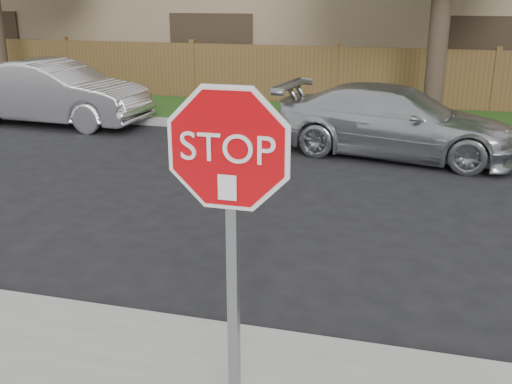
% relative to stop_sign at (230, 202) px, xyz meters
% --- Properties ---
extents(ground, '(90.00, 90.00, 0.00)m').
position_rel_stop_sign_xyz_m(ground, '(-1.16, 1.48, -1.83)').
color(ground, black).
rests_on(ground, ground).
extents(far_curb, '(70.00, 0.30, 0.15)m').
position_rel_stop_sign_xyz_m(far_curb, '(-1.16, 9.63, -1.75)').
color(far_curb, gray).
rests_on(far_curb, ground).
extents(grass_strip, '(70.00, 3.00, 0.12)m').
position_rel_stop_sign_xyz_m(grass_strip, '(-1.16, 11.28, -1.77)').
color(grass_strip, '#1E4714').
rests_on(grass_strip, ground).
extents(fence, '(70.00, 0.12, 1.60)m').
position_rel_stop_sign_xyz_m(fence, '(-1.16, 12.88, -1.03)').
color(fence, brown).
rests_on(fence, ground).
extents(stop_sign, '(1.01, 0.13, 2.55)m').
position_rel_stop_sign_xyz_m(stop_sign, '(0.00, 0.00, 0.00)').
color(stop_sign, gray).
rests_on(stop_sign, sidewalk_near).
extents(sedan_left, '(4.54, 1.76, 1.47)m').
position_rel_stop_sign_xyz_m(sedan_left, '(-7.17, 9.08, -1.09)').
color(sedan_left, silver).
rests_on(sedan_left, ground).
extents(sedan_right, '(4.76, 2.58, 1.31)m').
position_rel_stop_sign_xyz_m(sedan_right, '(0.64, 8.26, -1.17)').
color(sedan_right, '#B2B5BA').
rests_on(sedan_right, ground).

